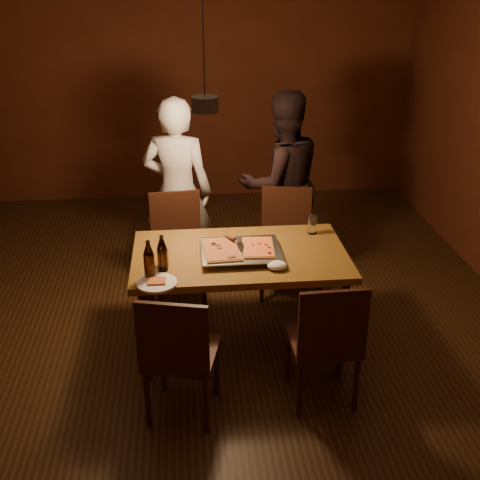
{
  "coord_description": "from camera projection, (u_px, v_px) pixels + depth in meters",
  "views": [
    {
      "loc": [
        -0.16,
        -3.99,
        2.6
      ],
      "look_at": [
        0.21,
        -0.22,
        0.85
      ],
      "focal_mm": 45.0,
      "sensor_mm": 36.0,
      "label": 1
    }
  ],
  "objects": [
    {
      "name": "room_shell",
      "position": [
        206.0,
        155.0,
        4.12
      ],
      "size": [
        6.0,
        6.0,
        6.0
      ],
      "color": "#3A230F",
      "rests_on": "ground"
    },
    {
      "name": "dining_table",
      "position": [
        240.0,
        262.0,
        4.24
      ],
      "size": [
        1.5,
        0.9,
        0.75
      ],
      "color": "brown",
      "rests_on": "floor"
    },
    {
      "name": "chair_far_left",
      "position": [
        177.0,
        236.0,
        4.98
      ],
      "size": [
        0.46,
        0.46,
        0.49
      ],
      "rotation": [
        0.0,
        0.0,
        3.24
      ],
      "color": "#38190F",
      "rests_on": "floor"
    },
    {
      "name": "chair_far_right",
      "position": [
        286.0,
        231.0,
        5.08
      ],
      "size": [
        0.49,
        0.49,
        0.49
      ],
      "rotation": [
        0.0,
        0.0,
        2.95
      ],
      "color": "#38190F",
      "rests_on": "floor"
    },
    {
      "name": "chair_near_left",
      "position": [
        178.0,
        347.0,
        3.55
      ],
      "size": [
        0.51,
        0.51,
        0.49
      ],
      "rotation": [
        0.0,
        0.0,
        -0.24
      ],
      "color": "#38190F",
      "rests_on": "floor"
    },
    {
      "name": "chair_near_right",
      "position": [
        327.0,
        334.0,
        3.68
      ],
      "size": [
        0.43,
        0.43,
        0.49
      ],
      "rotation": [
        0.0,
        0.0,
        0.03
      ],
      "color": "#38190F",
      "rests_on": "floor"
    },
    {
      "name": "pizza_tray",
      "position": [
        241.0,
        252.0,
        4.17
      ],
      "size": [
        0.58,
        0.49,
        0.05
      ],
      "primitive_type": "cube",
      "rotation": [
        0.0,
        0.0,
        0.07
      ],
      "color": "silver",
      "rests_on": "dining_table"
    },
    {
      "name": "pizza_meat",
      "position": [
        222.0,
        249.0,
        4.13
      ],
      "size": [
        0.27,
        0.4,
        0.02
      ],
      "primitive_type": "cube",
      "rotation": [
        0.0,
        0.0,
        0.06
      ],
      "color": "maroon",
      "rests_on": "pizza_tray"
    },
    {
      "name": "pizza_cheese",
      "position": [
        258.0,
        247.0,
        4.17
      ],
      "size": [
        0.23,
        0.35,
        0.02
      ],
      "primitive_type": "cube",
      "rotation": [
        0.0,
        0.0,
        -0.06
      ],
      "color": "gold",
      "rests_on": "pizza_tray"
    },
    {
      "name": "spatula",
      "position": [
        240.0,
        246.0,
        4.17
      ],
      "size": [
        0.19,
        0.25,
        0.04
      ],
      "primitive_type": null,
      "rotation": [
        0.0,
        0.0,
        0.48
      ],
      "color": "silver",
      "rests_on": "pizza_tray"
    },
    {
      "name": "beer_bottle_a",
      "position": [
        149.0,
        260.0,
        3.82
      ],
      "size": [
        0.07,
        0.07,
        0.26
      ],
      "color": "black",
      "rests_on": "dining_table"
    },
    {
      "name": "beer_bottle_b",
      "position": [
        162.0,
        253.0,
        3.92
      ],
      "size": [
        0.07,
        0.07,
        0.25
      ],
      "color": "black",
      "rests_on": "dining_table"
    },
    {
      "name": "water_glass_left",
      "position": [
        163.0,
        258.0,
        4.01
      ],
      "size": [
        0.08,
        0.08,
        0.12
      ],
      "primitive_type": "cylinder",
      "color": "silver",
      "rests_on": "dining_table"
    },
    {
      "name": "water_glass_right",
      "position": [
        312.0,
        225.0,
        4.49
      ],
      "size": [
        0.07,
        0.07,
        0.14
      ],
      "primitive_type": "cylinder",
      "color": "silver",
      "rests_on": "dining_table"
    },
    {
      "name": "plate_slice",
      "position": [
        157.0,
        283.0,
        3.8
      ],
      "size": [
        0.26,
        0.26,
        0.03
      ],
      "color": "white",
      "rests_on": "dining_table"
    },
    {
      "name": "napkin",
      "position": [
        277.0,
        266.0,
        3.98
      ],
      "size": [
        0.13,
        0.1,
        0.06
      ],
      "primitive_type": "ellipsoid",
      "color": "white",
      "rests_on": "dining_table"
    },
    {
      "name": "diner_white",
      "position": [
        178.0,
        192.0,
        5.15
      ],
      "size": [
        0.67,
        0.53,
        1.63
      ],
      "primitive_type": "imported",
      "rotation": [
        0.0,
        0.0,
        2.89
      ],
      "color": "silver",
      "rests_on": "floor"
    },
    {
      "name": "diner_dark",
      "position": [
        281.0,
        183.0,
        5.34
      ],
      "size": [
        0.93,
        0.81,
        1.64
      ],
      "primitive_type": "imported",
      "rotation": [
        0.0,
        0.0,
        3.4
      ],
      "color": "black",
      "rests_on": "floor"
    },
    {
      "name": "pendant_lamp",
      "position": [
        205.0,
        103.0,
        3.97
      ],
      "size": [
        0.18,
        0.18,
        1.1
      ],
      "color": "black",
      "rests_on": "ceiling"
    }
  ]
}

